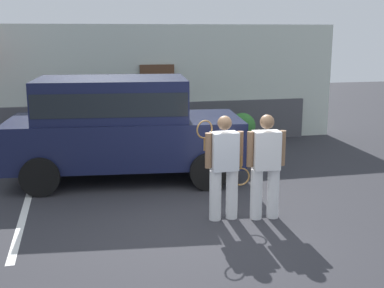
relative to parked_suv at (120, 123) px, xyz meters
name	(u,v)px	position (x,y,z in m)	size (l,w,h in m)	color
ground_plane	(200,228)	(0.93, -2.96, -1.15)	(40.00, 40.00, 0.00)	#2D2D33
parking_stripe_0	(25,208)	(-1.76, -1.46, -1.14)	(0.12, 4.40, 0.01)	silver
house_frontage	(144,88)	(0.94, 3.29, 0.32)	(10.62, 0.40, 3.13)	silver
parked_suv	(120,123)	(0.00, 0.00, 0.00)	(4.78, 2.56, 2.05)	#141938
tennis_player_man	(224,166)	(1.39, -2.66, -0.27)	(0.76, 0.27, 1.68)	white
tennis_player_woman	(265,166)	(2.04, -2.77, -0.27)	(0.88, 0.28, 1.69)	white
potted_plant_by_porch	(242,128)	(3.32, 2.19, -0.65)	(0.68, 0.68, 0.89)	gray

